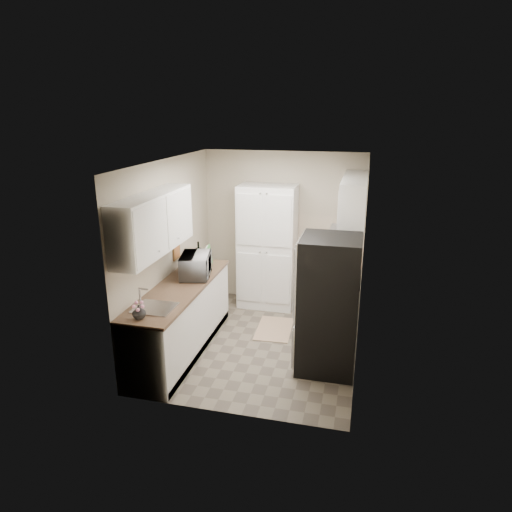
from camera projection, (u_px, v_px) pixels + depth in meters
The scene contains 16 objects.
ground at pixel (261, 342), 6.38m from camera, with size 3.20×3.20×0.00m, color #665B4C.
room_shell at pixel (259, 230), 5.88m from camera, with size 2.64×3.24×2.52m.
pantry_cabinet at pixel (267, 247), 7.34m from camera, with size 0.90×0.55×2.00m, color white.
base_cabinet_left at pixel (181, 320), 6.08m from camera, with size 0.60×2.30×0.88m, color white.
countertop_left at pixel (179, 288), 5.93m from camera, with size 0.63×2.33×0.04m, color brown.
base_cabinet_right at pixel (340, 289), 7.13m from camera, with size 0.60×0.80×0.88m, color white.
countertop_right at pixel (341, 261), 6.99m from camera, with size 0.63×0.83×0.04m, color brown.
electric_range at pixel (335, 307), 6.38m from camera, with size 0.71×0.78×1.13m.
refrigerator at pixel (328, 305), 5.53m from camera, with size 0.70×0.72×1.70m, color #B7B7BC.
microwave at pixel (196, 266), 6.24m from camera, with size 0.57×0.38×0.31m, color silver.
wine_bottle at pixel (199, 255), 6.67m from camera, with size 0.08×0.08×0.33m, color black.
flower_vase at pixel (139, 312), 4.99m from camera, with size 0.15×0.15×0.16m, color white.
cutting_board at pixel (210, 255), 6.73m from camera, with size 0.02×0.23×0.28m, color #419347.
toaster_oven at pixel (347, 251), 7.01m from camera, with size 0.32×0.41×0.24m, color silver.
fruit_basket at pixel (345, 241), 6.93m from camera, with size 0.26×0.26×0.11m, color #F4561A, non-canonical shape.
kitchen_mat at pixel (274, 329), 6.77m from camera, with size 0.50×0.80×0.01m, color tan.
Camera 1 is at (1.29, -5.56, 3.11)m, focal length 32.00 mm.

